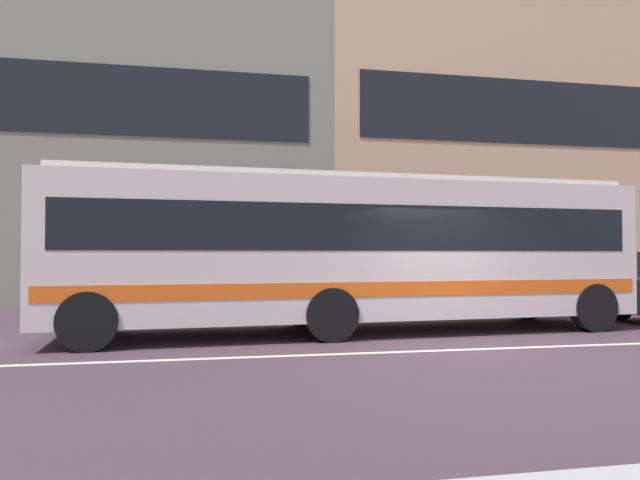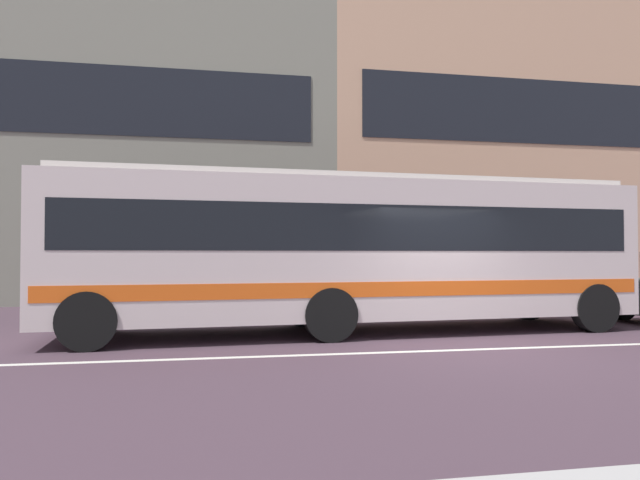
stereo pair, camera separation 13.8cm
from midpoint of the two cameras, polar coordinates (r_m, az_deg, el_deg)
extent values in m
plane|color=#47333F|center=(10.42, 15.08, -10.26)|extent=(160.00, 160.00, 0.00)
cube|color=silver|center=(10.42, 15.08, -10.24)|extent=(60.00, 0.16, 0.01)
cube|color=gray|center=(25.83, -26.71, 7.65)|extent=(22.77, 10.36, 11.20)
cube|color=tan|center=(29.29, 21.17, 7.08)|extent=(22.04, 10.36, 11.74)
cube|color=black|center=(25.27, 27.53, 10.65)|extent=(20.28, 0.04, 2.35)
cube|color=beige|center=(12.16, 3.26, -0.95)|extent=(12.02, 3.22, 2.71)
cube|color=black|center=(12.17, 3.25, 0.96)|extent=(11.31, 3.20, 0.87)
cube|color=#E45817|center=(12.18, 3.26, -4.46)|extent=(11.78, 3.23, 0.28)
cube|color=beige|center=(12.26, 3.25, 5.69)|extent=(11.52, 2.78, 0.12)
cube|color=black|center=(15.06, 25.45, 0.65)|extent=(0.15, 2.16, 0.96)
cylinder|color=black|center=(15.44, 19.79, -5.44)|extent=(1.01, 0.33, 1.00)
cylinder|color=black|center=(13.54, 25.41, -5.98)|extent=(1.01, 0.33, 1.00)
cylinder|color=black|center=(13.17, -1.39, -6.24)|extent=(1.01, 0.33, 1.00)
cylinder|color=black|center=(10.87, 1.37, -7.27)|extent=(1.01, 0.33, 1.00)
cylinder|color=black|center=(12.92, -20.02, -6.25)|extent=(1.01, 0.33, 1.00)
cylinder|color=black|center=(10.57, -21.38, -7.35)|extent=(1.01, 0.33, 1.00)
cylinder|color=black|center=(16.25, 27.55, -5.80)|extent=(0.65, 0.24, 0.64)
camera|label=1|loc=(0.07, -89.68, -0.01)|focal=32.93mm
camera|label=2|loc=(0.07, 90.32, 0.01)|focal=32.93mm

